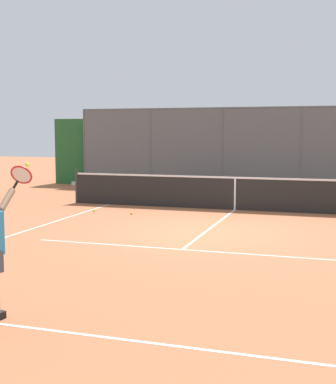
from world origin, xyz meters
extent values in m
plane|color=#A8603D|center=(0.00, 0.00, 0.00)|extent=(60.00, 60.00, 0.00)
cube|color=white|center=(0.00, 6.31, 0.00)|extent=(7.91, 0.05, 0.01)
cube|color=white|center=(0.00, 1.81, 0.00)|extent=(6.17, 0.05, 0.01)
cube|color=white|center=(3.95, 1.31, 0.00)|extent=(0.05, 9.99, 0.01)
cube|color=white|center=(0.00, -0.94, 0.00)|extent=(0.05, 5.50, 0.01)
cylinder|color=#565B60|center=(-1.48, -8.92, 1.59)|extent=(0.07, 0.07, 3.18)
cylinder|color=#565B60|center=(1.48, -8.92, 1.59)|extent=(0.07, 0.07, 3.18)
cylinder|color=#565B60|center=(4.43, -8.92, 1.59)|extent=(0.07, 0.07, 3.18)
cylinder|color=#565B60|center=(7.39, -8.92, 1.59)|extent=(0.07, 0.07, 3.18)
cylinder|color=#565B60|center=(0.00, -8.92, 3.14)|extent=(14.77, 0.05, 0.05)
cube|color=#565B60|center=(0.00, -8.92, 1.59)|extent=(14.77, 0.02, 3.18)
cube|color=#235B2D|center=(0.00, -9.57, 1.39)|extent=(17.77, 0.90, 2.79)
cube|color=silver|center=(0.00, -8.74, 0.07)|extent=(15.77, 0.18, 0.15)
cylinder|color=#2D2D2D|center=(5.07, -3.69, 0.54)|extent=(0.09, 0.09, 1.07)
cube|color=black|center=(0.00, -3.69, 0.46)|extent=(10.06, 0.02, 0.91)
cube|color=white|center=(0.00, -3.69, 0.94)|extent=(10.06, 0.04, 0.05)
cube|color=white|center=(0.00, -3.69, 0.46)|extent=(0.05, 0.04, 0.91)
cylinder|color=#8C664C|center=(1.06, 5.92, 1.43)|extent=(0.13, 0.37, 0.27)
cylinder|color=black|center=(1.09, 5.69, 1.58)|extent=(0.05, 0.17, 0.13)
torus|color=red|center=(1.11, 5.50, 1.70)|extent=(0.31, 0.22, 0.26)
cylinder|color=silver|center=(1.11, 5.50, 1.70)|extent=(0.26, 0.17, 0.21)
sphere|color=#D6E042|center=(1.13, 5.32, 1.82)|extent=(0.07, 0.07, 0.07)
sphere|color=#D6E042|center=(3.71, -2.09, 0.03)|extent=(0.07, 0.07, 0.07)
sphere|color=#C1D138|center=(2.53, -1.97, 0.03)|extent=(0.07, 0.07, 0.07)
camera|label=1|loc=(-2.80, 11.53, 2.27)|focal=50.16mm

